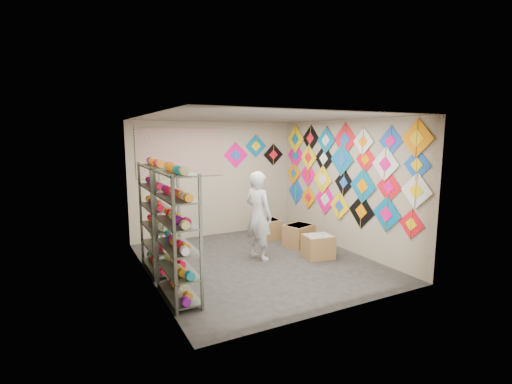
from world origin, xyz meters
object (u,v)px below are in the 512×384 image
shelf_rack_back (157,218)px  carton_a (318,247)px  carton_b (299,235)px  shelf_rack_front (177,236)px  shopkeeper (258,216)px  carton_c (268,229)px

shelf_rack_back → carton_a: size_ratio=3.48×
carton_a → shelf_rack_back: bearing=174.5°
shelf_rack_back → carton_b: shelf_rack_back is taller
carton_b → shelf_rack_front: bearing=-173.6°
carton_b → carton_a: bearing=-114.5°
shopkeeper → carton_b: bearing=-93.7°
shelf_rack_front → carton_a: (2.93, 0.53, -0.72)m
carton_b → carton_c: bearing=92.2°
carton_b → carton_c: (-0.30, 0.84, -0.01)m
shelf_rack_back → carton_a: shelf_rack_back is taller
shopkeeper → carton_a: size_ratio=3.14×
shopkeeper → carton_a: bearing=-134.5°
shelf_rack_front → carton_c: bearing=38.8°
shelf_rack_back → shopkeeper: 1.89m
carton_a → shelf_rack_front: bearing=-160.5°
carton_c → shelf_rack_back: bearing=-160.9°
shopkeeper → carton_c: 1.57m
shopkeeper → carton_b: (1.16, 0.32, -0.62)m
carton_b → carton_c: carton_b is taller
shelf_rack_front → carton_b: (3.03, 1.35, -0.71)m
shelf_rack_back → carton_b: size_ratio=3.27×
shopkeeper → shelf_rack_front: bearing=99.8°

